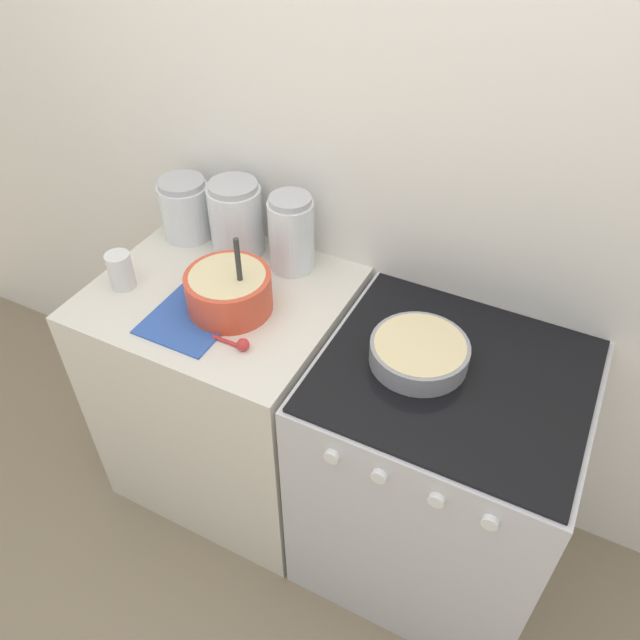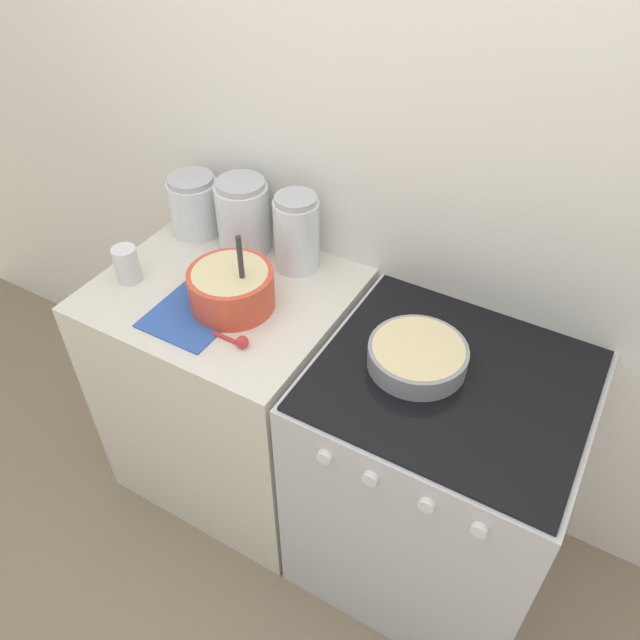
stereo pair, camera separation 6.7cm
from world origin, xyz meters
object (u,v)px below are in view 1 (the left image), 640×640
Objects in this scene: storage_jar_middle at (237,222)px; mixing_bowl at (229,290)px; storage_jar_left at (186,212)px; baking_pan at (419,352)px; stove at (435,472)px; tin_can at (121,270)px; storage_jar_right at (291,238)px.

mixing_bowl is at bearing -62.26° from storage_jar_middle.
storage_jar_middle reaches higher than storage_jar_left.
storage_jar_left is at bearing -180.00° from storage_jar_middle.
stove is at bearing 1.60° from baking_pan.
baking_pan reaches higher than stove.
storage_jar_middle is 2.11× the size of tin_can.
storage_jar_right is at bearing 160.15° from stove.
storage_jar_middle is (-0.82, 0.22, 0.56)m from stove.
storage_jar_middle reaches higher than baking_pan.
mixing_bowl reaches higher than storage_jar_left.
storage_jar_right is (-0.51, 0.23, 0.07)m from baking_pan.
tin_can is (-0.42, -0.33, -0.05)m from storage_jar_right.
mixing_bowl reaches higher than stove.
mixing_bowl is 2.22× the size of tin_can.
storage_jar_left is at bearing 166.17° from baking_pan.
mixing_bowl reaches higher than storage_jar_right.
baking_pan is at bearing -178.40° from stove.
baking_pan is (-0.11, -0.00, 0.49)m from stove.
mixing_bowl is at bearing 9.68° from tin_can.
stove is at bearing -19.85° from storage_jar_right.
storage_jar_left is at bearing 88.11° from tin_can.
baking_pan is 0.57m from storage_jar_right.
stove is 3.66× the size of storage_jar_middle.
baking_pan is 0.94m from tin_can.
tin_can reaches higher than baking_pan.
storage_jar_left is at bearing 142.13° from mixing_bowl.
baking_pan is 1.30× the size of storage_jar_left.
storage_jar_right reaches higher than tin_can.
baking_pan is at bearing -23.79° from storage_jar_right.
storage_jar_right is at bearing 156.21° from baking_pan.
storage_jar_middle is (-0.14, 0.27, 0.04)m from mixing_bowl.
storage_jar_right is 2.16× the size of tin_can.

